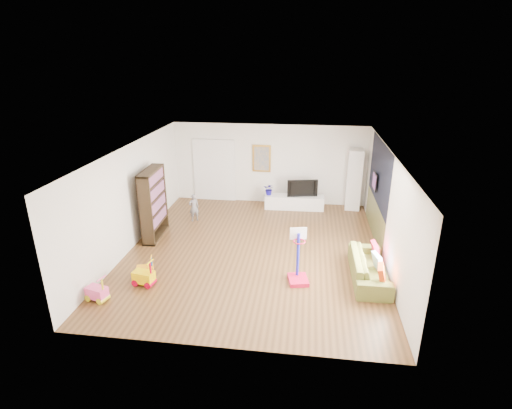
# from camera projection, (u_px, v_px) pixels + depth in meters

# --- Properties ---
(floor) EXTENTS (6.50, 7.50, 0.00)m
(floor) POSITION_uv_depth(u_px,v_px,m) (254.00, 251.00, 10.52)
(floor) COLOR brown
(floor) RESTS_ON ground
(ceiling) EXTENTS (6.50, 7.50, 0.00)m
(ceiling) POSITION_uv_depth(u_px,v_px,m) (254.00, 150.00, 9.56)
(ceiling) COLOR white
(ceiling) RESTS_ON ground
(wall_back) EXTENTS (6.50, 0.00, 2.70)m
(wall_back) POSITION_uv_depth(u_px,v_px,m) (269.00, 164.00, 13.51)
(wall_back) COLOR silver
(wall_back) RESTS_ON ground
(wall_front) EXTENTS (6.50, 0.00, 2.70)m
(wall_front) POSITION_uv_depth(u_px,v_px,m) (223.00, 282.00, 6.56)
(wall_front) COLOR silver
(wall_front) RESTS_ON ground
(wall_left) EXTENTS (0.00, 7.50, 2.70)m
(wall_left) POSITION_uv_depth(u_px,v_px,m) (131.00, 197.00, 10.44)
(wall_left) COLOR silver
(wall_left) RESTS_ON ground
(wall_right) EXTENTS (0.00, 7.50, 2.70)m
(wall_right) POSITION_uv_depth(u_px,v_px,m) (387.00, 209.00, 9.63)
(wall_right) COLOR white
(wall_right) RESTS_ON ground
(navy_accent) EXTENTS (0.01, 3.20, 1.70)m
(navy_accent) POSITION_uv_depth(u_px,v_px,m) (380.00, 173.00, 10.76)
(navy_accent) COLOR black
(navy_accent) RESTS_ON wall_right
(olive_wainscot) EXTENTS (0.01, 3.20, 1.00)m
(olive_wainscot) POSITION_uv_depth(u_px,v_px,m) (374.00, 219.00, 11.24)
(olive_wainscot) COLOR brown
(olive_wainscot) RESTS_ON wall_right
(doorway) EXTENTS (1.45, 0.06, 2.10)m
(doorway) POSITION_uv_depth(u_px,v_px,m) (214.00, 171.00, 13.82)
(doorway) COLOR white
(doorway) RESTS_ON ground
(painting_back) EXTENTS (0.62, 0.06, 0.92)m
(painting_back) POSITION_uv_depth(u_px,v_px,m) (262.00, 158.00, 13.43)
(painting_back) COLOR gold
(painting_back) RESTS_ON wall_back
(artwork_right) EXTENTS (0.04, 0.56, 0.46)m
(artwork_right) POSITION_uv_depth(u_px,v_px,m) (375.00, 181.00, 11.06)
(artwork_right) COLOR #7F3F8C
(artwork_right) RESTS_ON wall_right
(media_console) EXTENTS (1.95, 0.54, 0.45)m
(media_console) POSITION_uv_depth(u_px,v_px,m) (294.00, 202.00, 13.29)
(media_console) COLOR white
(media_console) RESTS_ON ground
(tall_cabinet) EXTENTS (0.50, 0.50, 2.00)m
(tall_cabinet) POSITION_uv_depth(u_px,v_px,m) (354.00, 180.00, 13.01)
(tall_cabinet) COLOR white
(tall_cabinet) RESTS_ON ground
(bookshelf) EXTENTS (0.41, 1.35, 1.95)m
(bookshelf) POSITION_uv_depth(u_px,v_px,m) (153.00, 204.00, 11.01)
(bookshelf) COLOR #2E2113
(bookshelf) RESTS_ON ground
(sofa) EXTENTS (0.79, 1.98, 0.58)m
(sofa) POSITION_uv_depth(u_px,v_px,m) (369.00, 267.00, 9.12)
(sofa) COLOR #63682A
(sofa) RESTS_ON ground
(basketball_hoop) EXTENTS (0.53, 0.61, 1.27)m
(basketball_hoop) POSITION_uv_depth(u_px,v_px,m) (299.00, 257.00, 8.86)
(basketball_hoop) COLOR red
(basketball_hoop) RESTS_ON ground
(ride_on_yellow) EXTENTS (0.50, 0.36, 0.62)m
(ride_on_yellow) POSITION_uv_depth(u_px,v_px,m) (143.00, 273.00, 8.86)
(ride_on_yellow) COLOR #FFD100
(ride_on_yellow) RESTS_ON ground
(ride_on_orange) EXTENTS (0.43, 0.33, 0.50)m
(ride_on_orange) POSITION_uv_depth(u_px,v_px,m) (145.00, 267.00, 9.20)
(ride_on_orange) COLOR orange
(ride_on_orange) RESTS_ON ground
(ride_on_pink) EXTENTS (0.49, 0.37, 0.58)m
(ride_on_pink) POSITION_uv_depth(u_px,v_px,m) (96.00, 288.00, 8.31)
(ride_on_pink) COLOR #FB4E95
(ride_on_pink) RESTS_ON ground
(child) EXTENTS (0.38, 0.35, 0.88)m
(child) POSITION_uv_depth(u_px,v_px,m) (194.00, 208.00, 12.23)
(child) COLOR slate
(child) RESTS_ON ground
(tv) EXTENTS (1.01, 0.33, 0.58)m
(tv) POSITION_uv_depth(u_px,v_px,m) (302.00, 187.00, 13.11)
(tv) COLOR black
(tv) RESTS_ON media_console
(vase_plant) EXTENTS (0.41, 0.38, 0.40)m
(vase_plant) POSITION_uv_depth(u_px,v_px,m) (269.00, 189.00, 13.22)
(vase_plant) COLOR #130B86
(vase_plant) RESTS_ON media_console
(pillow_left) EXTENTS (0.17, 0.42, 0.41)m
(pillow_left) POSITION_uv_depth(u_px,v_px,m) (382.00, 275.00, 8.49)
(pillow_left) COLOR #B8350C
(pillow_left) RESTS_ON sofa
(pillow_center) EXTENTS (0.19, 0.40, 0.39)m
(pillow_center) POSITION_uv_depth(u_px,v_px,m) (378.00, 262.00, 9.02)
(pillow_center) COLOR white
(pillow_center) RESTS_ON sofa
(pillow_right) EXTENTS (0.14, 0.41, 0.40)m
(pillow_right) POSITION_uv_depth(u_px,v_px,m) (375.00, 251.00, 9.53)
(pillow_right) COLOR #B71033
(pillow_right) RESTS_ON sofa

